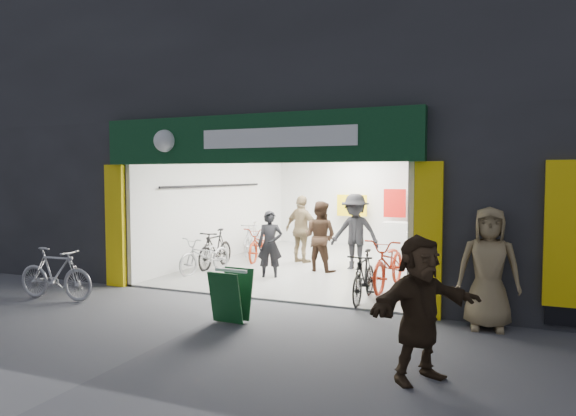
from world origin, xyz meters
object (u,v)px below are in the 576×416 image
Objects in this scene: parked_bike at (56,274)px; sandwich_board at (231,294)px; bike_right_front at (364,277)px; bike_left_front at (206,255)px; pedestrian_near at (489,268)px.

sandwich_board is (3.83, -0.05, -0.04)m from parked_bike.
bike_right_front is 5.84m from parked_bike.
bike_right_front is 1.91× the size of sandwich_board.
parked_bike reaches higher than bike_right_front.
bike_left_front is 3.60m from parked_bike.
sandwich_board is (-3.81, -1.25, -0.48)m from pedestrian_near.
pedestrian_near is (2.18, -0.90, 0.46)m from bike_right_front.
bike_left_front is at bearing 129.40° from sandwich_board.
parked_bike is 1.98× the size of sandwich_board.
bike_right_front is at bearing 153.92° from pedestrian_near.
parked_bike is at bearing -174.77° from pedestrian_near.
bike_left_front is 1.02× the size of parked_bike.
sandwich_board is (-1.62, -2.15, -0.02)m from bike_right_front.
pedestrian_near is 4.03m from sandwich_board.
bike_left_front is 0.91× the size of pedestrian_near.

